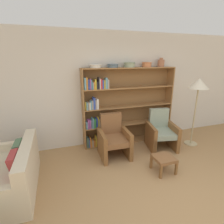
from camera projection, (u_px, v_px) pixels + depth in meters
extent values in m
plane|color=#A87F51|center=(182.00, 207.00, 2.61)|extent=(24.00, 24.00, 0.00)
cube|color=silver|center=(122.00, 89.00, 4.46)|extent=(12.00, 0.06, 2.75)
cube|color=olive|center=(83.00, 110.00, 4.09)|extent=(0.02, 0.30, 1.92)
cube|color=olive|center=(168.00, 103.00, 4.80)|extent=(0.02, 0.30, 1.92)
cube|color=olive|center=(130.00, 68.00, 4.17)|extent=(2.32, 0.30, 0.02)
cube|color=olive|center=(128.00, 140.00, 4.72)|extent=(2.32, 0.30, 0.03)
cube|color=brown|center=(127.00, 105.00, 4.58)|extent=(2.32, 0.01, 1.92)
cube|color=#4C756B|center=(87.00, 142.00, 4.28)|extent=(0.02, 0.13, 0.26)
cube|color=#4C756B|center=(88.00, 142.00, 4.31)|extent=(0.02, 0.18, 0.25)
cube|color=#334CB2|center=(89.00, 143.00, 4.31)|extent=(0.02, 0.15, 0.22)
cube|color=orange|center=(90.00, 141.00, 4.32)|extent=(0.02, 0.18, 0.26)
cube|color=orange|center=(91.00, 143.00, 4.32)|extent=(0.02, 0.14, 0.20)
cube|color=#B2A899|center=(92.00, 143.00, 4.34)|extent=(0.03, 0.15, 0.17)
cube|color=orange|center=(94.00, 143.00, 4.35)|extent=(0.04, 0.15, 0.17)
cube|color=gold|center=(96.00, 141.00, 4.35)|extent=(0.03, 0.14, 0.28)
cube|color=gold|center=(97.00, 142.00, 4.38)|extent=(0.02, 0.17, 0.19)
cube|color=#669EB2|center=(98.00, 140.00, 4.36)|extent=(0.04, 0.13, 0.28)
cube|color=#B2A899|center=(100.00, 141.00, 4.38)|extent=(0.04, 0.13, 0.25)
cube|color=olive|center=(129.00, 123.00, 4.58)|extent=(2.32, 0.30, 0.02)
cube|color=#669EB2|center=(87.00, 125.00, 4.15)|extent=(0.03, 0.13, 0.17)
cube|color=#994C99|center=(88.00, 124.00, 4.16)|extent=(0.03, 0.13, 0.22)
cube|color=#994C99|center=(90.00, 124.00, 4.18)|extent=(0.04, 0.15, 0.21)
cube|color=#669EB2|center=(91.00, 124.00, 4.20)|extent=(0.02, 0.17, 0.21)
cube|color=#669EB2|center=(93.00, 123.00, 4.22)|extent=(0.03, 0.20, 0.24)
cube|color=#388C47|center=(94.00, 123.00, 4.23)|extent=(0.04, 0.18, 0.22)
cube|color=#334CB2|center=(96.00, 123.00, 4.24)|extent=(0.04, 0.19, 0.23)
cube|color=gold|center=(98.00, 122.00, 4.23)|extent=(0.02, 0.14, 0.26)
cube|color=white|center=(99.00, 123.00, 4.26)|extent=(0.04, 0.16, 0.18)
cube|color=#334CB2|center=(101.00, 122.00, 4.28)|extent=(0.02, 0.19, 0.21)
cube|color=white|center=(102.00, 122.00, 4.27)|extent=(0.02, 0.15, 0.25)
cube|color=#7F6B4C|center=(103.00, 122.00, 4.28)|extent=(0.02, 0.16, 0.25)
cube|color=orange|center=(105.00, 121.00, 4.27)|extent=(0.03, 0.13, 0.26)
cube|color=olive|center=(129.00, 106.00, 4.44)|extent=(2.32, 0.30, 0.02)
cube|color=gold|center=(85.00, 106.00, 4.02)|extent=(0.02, 0.15, 0.19)
cube|color=#669EB2|center=(87.00, 106.00, 4.02)|extent=(0.03, 0.12, 0.18)
cube|color=#B2A899|center=(88.00, 106.00, 4.06)|extent=(0.02, 0.19, 0.17)
cube|color=white|center=(89.00, 106.00, 4.05)|extent=(0.03, 0.15, 0.17)
cube|color=#669EB2|center=(91.00, 105.00, 4.04)|extent=(0.03, 0.12, 0.21)
cube|color=#B2A899|center=(92.00, 105.00, 4.08)|extent=(0.03, 0.19, 0.21)
cube|color=#334CB2|center=(94.00, 103.00, 4.08)|extent=(0.04, 0.19, 0.28)
cube|color=#B2A899|center=(95.00, 104.00, 4.10)|extent=(0.02, 0.18, 0.22)
cube|color=white|center=(97.00, 104.00, 4.10)|extent=(0.04, 0.17, 0.24)
cube|color=olive|center=(130.00, 87.00, 4.31)|extent=(2.32, 0.30, 0.02)
cube|color=#669EB2|center=(85.00, 84.00, 3.90)|extent=(0.04, 0.20, 0.26)
cube|color=orange|center=(86.00, 83.00, 3.90)|extent=(0.03, 0.19, 0.27)
cube|color=#334CB2|center=(88.00, 84.00, 3.92)|extent=(0.03, 0.19, 0.23)
cube|color=#994C99|center=(90.00, 84.00, 3.91)|extent=(0.02, 0.14, 0.23)
cube|color=#669EB2|center=(91.00, 85.00, 3.92)|extent=(0.02, 0.13, 0.22)
cube|color=#669EB2|center=(93.00, 86.00, 3.93)|extent=(0.02, 0.13, 0.16)
cube|color=orange|center=(94.00, 85.00, 3.94)|extent=(0.03, 0.12, 0.18)
cube|color=gold|center=(95.00, 84.00, 3.95)|extent=(0.03, 0.15, 0.22)
cube|color=black|center=(97.00, 85.00, 3.99)|extent=(0.04, 0.18, 0.17)
cube|color=black|center=(98.00, 83.00, 3.96)|extent=(0.02, 0.13, 0.27)
cube|color=white|center=(99.00, 84.00, 3.98)|extent=(0.02, 0.14, 0.23)
cube|color=red|center=(101.00, 84.00, 4.00)|extent=(0.04, 0.16, 0.23)
cube|color=#334CB2|center=(103.00, 84.00, 4.00)|extent=(0.03, 0.14, 0.20)
cube|color=gold|center=(104.00, 84.00, 4.03)|extent=(0.03, 0.16, 0.20)
cube|color=#669EB2|center=(106.00, 83.00, 4.01)|extent=(0.04, 0.13, 0.25)
cube|color=#B2A899|center=(108.00, 84.00, 4.06)|extent=(0.03, 0.19, 0.21)
cylinder|color=silver|center=(96.00, 66.00, 3.90)|extent=(0.24, 0.24, 0.07)
torus|color=silver|center=(96.00, 65.00, 3.89)|extent=(0.26, 0.26, 0.02)
cylinder|color=slate|center=(113.00, 66.00, 4.02)|extent=(0.24, 0.24, 0.07)
torus|color=slate|center=(113.00, 65.00, 4.01)|extent=(0.26, 0.26, 0.02)
cylinder|color=gray|center=(129.00, 65.00, 4.14)|extent=(0.25, 0.25, 0.11)
torus|color=gray|center=(129.00, 63.00, 4.13)|extent=(0.28, 0.28, 0.02)
cylinder|color=#C67547|center=(147.00, 65.00, 4.29)|extent=(0.22, 0.22, 0.11)
torus|color=#C67547|center=(147.00, 63.00, 4.27)|extent=(0.24, 0.24, 0.02)
cylinder|color=#A36647|center=(161.00, 63.00, 4.40)|extent=(0.17, 0.17, 0.18)
cylinder|color=#A36647|center=(161.00, 59.00, 4.37)|extent=(0.09, 0.09, 0.04)
cube|color=beige|center=(8.00, 180.00, 2.88)|extent=(0.86, 1.50, 0.40)
cube|color=beige|center=(27.00, 156.00, 2.87)|extent=(0.19, 1.49, 0.37)
cube|color=beige|center=(16.00, 155.00, 3.48)|extent=(0.85, 0.13, 0.56)
cube|color=#A83838|center=(16.00, 164.00, 2.65)|extent=(0.17, 0.36, 0.37)
cube|color=#4C6B4C|center=(20.00, 152.00, 3.01)|extent=(0.17, 0.36, 0.37)
cube|color=brown|center=(131.00, 154.00, 3.72)|extent=(0.07, 0.07, 0.37)
cube|color=brown|center=(105.00, 158.00, 3.56)|extent=(0.07, 0.07, 0.37)
cube|color=brown|center=(122.00, 141.00, 4.28)|extent=(0.07, 0.07, 0.37)
cube|color=brown|center=(99.00, 144.00, 4.12)|extent=(0.07, 0.07, 0.37)
cube|color=brown|center=(114.00, 140.00, 3.86)|extent=(0.50, 0.66, 0.12)
cube|color=brown|center=(111.00, 124.00, 4.03)|extent=(0.48, 0.14, 0.51)
cube|color=brown|center=(126.00, 142.00, 3.96)|extent=(0.11, 0.68, 0.61)
cube|color=brown|center=(102.00, 145.00, 3.81)|extent=(0.11, 0.68, 0.61)
cube|color=brown|center=(178.00, 146.00, 4.04)|extent=(0.08, 0.08, 0.37)
cube|color=brown|center=(154.00, 147.00, 3.97)|extent=(0.08, 0.08, 0.37)
cube|color=brown|center=(167.00, 135.00, 4.62)|extent=(0.08, 0.08, 0.37)
cube|color=brown|center=(146.00, 136.00, 4.55)|extent=(0.08, 0.08, 0.37)
cube|color=gray|center=(162.00, 133.00, 4.23)|extent=(0.60, 0.72, 0.12)
cube|color=gray|center=(159.00, 118.00, 4.42)|extent=(0.49, 0.22, 0.51)
cube|color=brown|center=(173.00, 136.00, 4.29)|extent=(0.22, 0.68, 0.61)
cube|color=brown|center=(151.00, 137.00, 4.23)|extent=(0.22, 0.68, 0.61)
cylinder|color=tan|center=(190.00, 143.00, 4.55)|extent=(0.32, 0.32, 0.02)
cylinder|color=tan|center=(194.00, 117.00, 4.34)|extent=(0.04, 0.04, 1.43)
cone|color=beige|center=(199.00, 83.00, 4.10)|extent=(0.46, 0.46, 0.24)
cube|color=brown|center=(151.00, 162.00, 3.50)|extent=(0.04, 0.04, 0.26)
cube|color=brown|center=(166.00, 159.00, 3.60)|extent=(0.04, 0.04, 0.26)
cube|color=brown|center=(161.00, 172.00, 3.19)|extent=(0.04, 0.04, 0.26)
cube|color=brown|center=(176.00, 169.00, 3.29)|extent=(0.04, 0.04, 0.26)
cube|color=brown|center=(164.00, 158.00, 3.35)|extent=(0.38, 0.38, 0.06)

